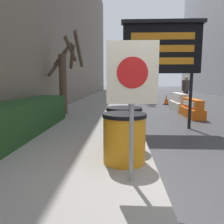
% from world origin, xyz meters
% --- Properties ---
extents(ground_plane, '(120.00, 120.00, 0.00)m').
position_xyz_m(ground_plane, '(0.00, 0.00, 0.00)').
color(ground_plane, '#38383A').
extents(sidewalk_left, '(3.73, 56.00, 0.14)m').
position_xyz_m(sidewalk_left, '(-1.86, 0.00, 0.07)').
color(sidewalk_left, gray).
rests_on(sidewalk_left, ground_plane).
extents(hedge_strip, '(0.90, 5.02, 0.86)m').
position_xyz_m(hedge_strip, '(-3.13, 2.68, 0.57)').
color(hedge_strip, '#1E421E').
rests_on(hedge_strip, sidewalk_left).
extents(bare_tree, '(1.44, 1.47, 3.28)m').
position_xyz_m(bare_tree, '(-2.94, 6.35, 1.80)').
color(bare_tree, '#4C3D2D').
rests_on(bare_tree, sidewalk_left).
extents(barrel_drum_foreground, '(0.74, 0.74, 0.84)m').
position_xyz_m(barrel_drum_foreground, '(-0.52, 0.81, 0.56)').
color(barrel_drum_foreground, orange).
rests_on(barrel_drum_foreground, sidewalk_left).
extents(barrel_drum_middle, '(0.74, 0.74, 0.84)m').
position_xyz_m(barrel_drum_middle, '(-0.51, 1.66, 0.56)').
color(barrel_drum_middle, orange).
rests_on(barrel_drum_middle, sidewalk_left).
extents(warning_sign, '(0.67, 0.08, 1.88)m').
position_xyz_m(warning_sign, '(-0.43, 0.10, 1.48)').
color(warning_sign, gray).
rests_on(warning_sign, sidewalk_left).
extents(message_board, '(2.50, 0.36, 3.32)m').
position_xyz_m(message_board, '(0.65, 4.20, 2.49)').
color(message_board, black).
rests_on(message_board, ground_plane).
extents(jersey_barrier_orange_far, '(0.55, 1.80, 0.78)m').
position_xyz_m(jersey_barrier_orange_far, '(2.40, 6.47, 0.34)').
color(jersey_barrier_orange_far, orange).
rests_on(jersey_barrier_orange_far, ground_plane).
extents(jersey_barrier_white, '(0.58, 2.09, 0.89)m').
position_xyz_m(jersey_barrier_white, '(2.40, 8.69, 0.39)').
color(jersey_barrier_white, silver).
rests_on(jersey_barrier_white, ground_plane).
extents(traffic_cone_near, '(0.40, 0.40, 0.71)m').
position_xyz_m(traffic_cone_near, '(3.42, 11.10, 0.35)').
color(traffic_cone_near, black).
rests_on(traffic_cone_near, ground_plane).
extents(traffic_cone_mid, '(0.38, 0.38, 0.68)m').
position_xyz_m(traffic_cone_mid, '(2.33, 11.48, 0.33)').
color(traffic_cone_mid, black).
rests_on(traffic_cone_mid, ground_plane).
extents(traffic_cone_far, '(0.42, 0.42, 0.75)m').
position_xyz_m(traffic_cone_far, '(1.45, 11.72, 0.37)').
color(traffic_cone_far, black).
rests_on(traffic_cone_far, ground_plane).
extents(traffic_light_near_curb, '(0.28, 0.44, 3.81)m').
position_xyz_m(traffic_light_near_curb, '(0.70, 12.48, 2.77)').
color(traffic_light_near_curb, '#2D2D30').
rests_on(traffic_light_near_curb, ground_plane).
extents(pedestrian_worker, '(0.42, 0.54, 1.82)m').
position_xyz_m(pedestrian_worker, '(3.59, 11.64, 1.08)').
color(pedestrian_worker, '#333338').
rests_on(pedestrian_worker, ground_plane).
extents(pedestrian_passerby, '(0.50, 0.50, 1.68)m').
position_xyz_m(pedestrian_passerby, '(1.27, 12.20, 0.99)').
color(pedestrian_passerby, '#514C42').
rests_on(pedestrian_passerby, ground_plane).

